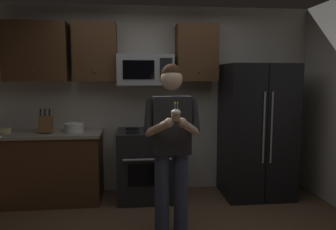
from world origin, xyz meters
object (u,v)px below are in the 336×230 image
(refrigerator, at_px, (256,131))
(bowl_small_colored, at_px, (6,131))
(oven_range, at_px, (146,164))
(person, at_px, (172,140))
(microwave, at_px, (145,70))
(bowl_large_white, at_px, (74,127))
(knife_block, at_px, (46,124))
(cupcake, at_px, (176,115))

(refrigerator, height_order, bowl_small_colored, refrigerator)
(oven_range, xyz_separation_m, person, (0.22, -1.04, 0.53))
(microwave, height_order, bowl_large_white, microwave)
(bowl_small_colored, bearing_deg, oven_range, 0.32)
(oven_range, xyz_separation_m, bowl_large_white, (-0.93, -0.01, 0.52))
(refrigerator, height_order, bowl_large_white, refrigerator)
(refrigerator, bearing_deg, bowl_small_colored, 179.49)
(microwave, distance_m, bowl_small_colored, 1.94)
(oven_range, distance_m, knife_block, 1.40)
(refrigerator, relative_size, person, 1.02)
(microwave, relative_size, person, 0.42)
(bowl_large_white, bearing_deg, person, -41.89)
(refrigerator, distance_m, knife_block, 2.78)
(oven_range, height_order, bowl_large_white, bowl_large_white)
(oven_range, height_order, refrigerator, refrigerator)
(cupcake, bearing_deg, microwave, 98.48)
(microwave, bearing_deg, knife_block, -173.34)
(oven_range, bearing_deg, microwave, 89.98)
(refrigerator, xyz_separation_m, person, (-1.28, -1.00, 0.10))
(bowl_small_colored, relative_size, cupcake, 0.78)
(oven_range, bearing_deg, cupcake, -80.79)
(microwave, xyz_separation_m, cupcake, (0.22, -1.49, -0.43))
(oven_range, xyz_separation_m, microwave, (0.00, 0.12, 1.26))
(microwave, height_order, knife_block, microwave)
(microwave, distance_m, person, 1.38)
(knife_block, distance_m, person, 1.80)
(refrigerator, relative_size, cupcake, 10.35)
(bowl_large_white, relative_size, cupcake, 1.41)
(refrigerator, bearing_deg, person, -142.00)
(knife_block, bearing_deg, refrigerator, -0.21)
(knife_block, relative_size, cupcake, 1.84)
(oven_range, bearing_deg, bowl_small_colored, -179.68)
(bowl_large_white, bearing_deg, refrigerator, -0.78)
(microwave, relative_size, cupcake, 4.26)
(oven_range, bearing_deg, knife_block, -178.68)
(oven_range, distance_m, person, 1.19)
(knife_block, bearing_deg, bowl_large_white, 3.81)
(knife_block, xyz_separation_m, cupcake, (1.49, -1.34, 0.26))
(bowl_small_colored, bearing_deg, bowl_large_white, 0.23)
(microwave, height_order, bowl_small_colored, microwave)
(refrigerator, relative_size, knife_block, 5.63)
(person, bearing_deg, bowl_small_colored, 152.73)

